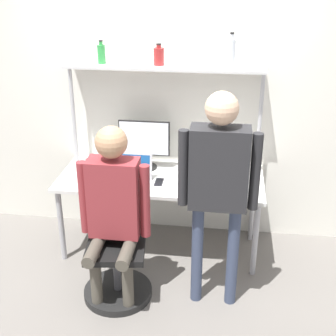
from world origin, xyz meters
name	(u,v)px	position (x,y,z in m)	size (l,w,h in m)	color
ground_plane	(155,271)	(0.00, 0.00, 0.00)	(12.00, 12.00, 0.00)	slate
wall_back	(167,99)	(0.00, 0.82, 1.35)	(8.00, 0.06, 2.70)	silver
desk	(161,184)	(0.00, 0.40, 0.67)	(1.84, 0.77, 0.74)	silver
shelf_unit	(164,91)	(0.00, 0.64, 1.47)	(1.75, 0.29, 1.70)	silver
monitor	(144,143)	(-0.18, 0.60, 0.99)	(0.48, 0.23, 0.46)	black
laptop	(133,174)	(-0.23, 0.30, 0.80)	(0.32, 0.24, 0.24)	#BCBCC1
cell_phone	(159,182)	(0.00, 0.29, 0.74)	(0.07, 0.15, 0.01)	black
office_chair	(117,262)	(-0.25, -0.32, 0.29)	(0.56, 0.56, 0.94)	black
person_seated	(113,202)	(-0.25, -0.36, 0.87)	(0.55, 0.48, 1.46)	#4C473D
person_standing	(219,175)	(0.53, -0.32, 1.12)	(0.59, 0.24, 1.74)	#38425B
bottle_green	(101,54)	(-0.55, 0.64, 1.79)	(0.07, 0.07, 0.20)	#2D8C3F
bottle_clear	(231,53)	(0.57, 0.64, 1.82)	(0.07, 0.07, 0.29)	silver
bottle_red	(159,56)	(-0.05, 0.64, 1.78)	(0.09, 0.09, 0.18)	maroon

